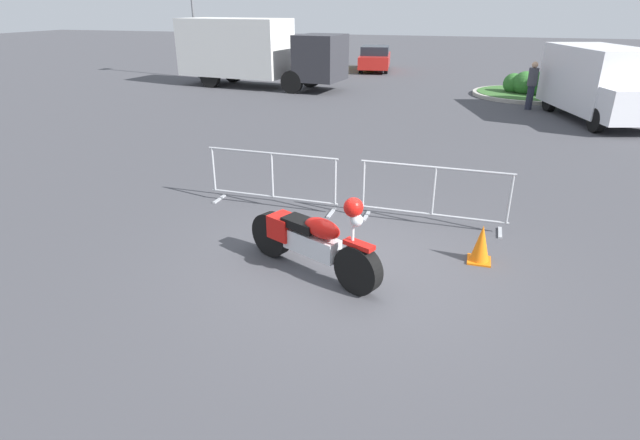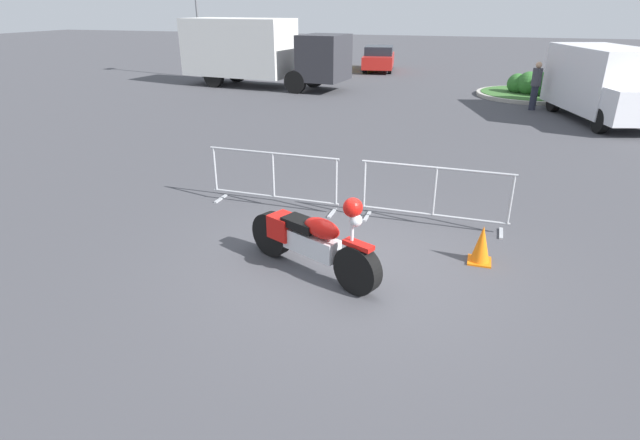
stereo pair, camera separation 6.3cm
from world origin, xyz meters
name	(u,v)px [view 2 (the right image)]	position (x,y,z in m)	size (l,w,h in m)	color
ground_plane	(352,267)	(0.00, 0.00, 0.00)	(120.00, 120.00, 0.00)	#424247
motorcycle	(311,240)	(-0.52, -0.30, 0.50)	(2.21, 1.15, 1.32)	black
crowd_barrier_near	(273,179)	(-2.00, 1.89, 0.56)	(2.55, 0.48, 1.07)	#9EA0A5
crowd_barrier_far	(434,195)	(0.96, 1.89, 0.56)	(2.55, 0.48, 1.07)	#9EA0A5
box_truck	(256,50)	(-8.51, 15.70, 1.64)	(7.91, 3.12, 2.98)	silver
delivery_van	(603,82)	(5.29, 12.36, 1.24)	(3.34, 5.35, 2.31)	silver
parked_car_maroon	(285,56)	(-10.06, 23.33, 0.70)	(2.20, 4.24, 1.37)	maroon
parked_car_yellow	(331,57)	(-7.18, 23.36, 0.71)	(2.23, 4.30, 1.39)	yellow
parked_car_red	(379,58)	(-4.30, 23.38, 0.70)	(2.21, 4.26, 1.38)	#B21E19
pedestrian	(536,84)	(3.38, 13.59, 0.92)	(0.35, 0.35, 1.69)	#262838
planter_island	(532,89)	(3.53, 16.48, 0.32)	(4.24, 4.24, 1.13)	#ADA89E
traffic_cone	(482,245)	(1.79, 0.74, 0.29)	(0.34, 0.34, 0.59)	orange
street_lamp	(196,1)	(-12.56, 17.74, 3.71)	(0.36, 0.70, 5.68)	#595B60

